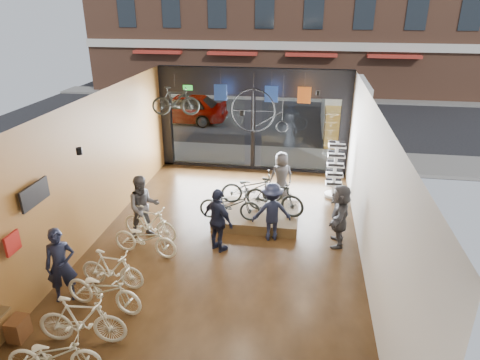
% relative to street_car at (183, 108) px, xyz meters
% --- Properties ---
extents(ground_plane, '(7.00, 12.00, 0.04)m').
position_rel_street_car_xyz_m(ground_plane, '(4.45, -12.00, -0.80)').
color(ground_plane, black).
rests_on(ground_plane, ground).
extents(ceiling, '(7.00, 12.00, 0.04)m').
position_rel_street_car_xyz_m(ceiling, '(4.45, -12.00, 3.04)').
color(ceiling, black).
rests_on(ceiling, ground).
extents(wall_left, '(0.04, 12.00, 3.80)m').
position_rel_street_car_xyz_m(wall_left, '(0.93, -12.00, 1.12)').
color(wall_left, olive).
rests_on(wall_left, ground).
extents(wall_right, '(0.04, 12.00, 3.80)m').
position_rel_street_car_xyz_m(wall_right, '(7.97, -12.00, 1.12)').
color(wall_right, beige).
rests_on(wall_right, ground).
extents(storefront, '(7.00, 0.26, 3.80)m').
position_rel_street_car_xyz_m(storefront, '(4.45, -6.00, 1.12)').
color(storefront, black).
rests_on(storefront, ground).
extents(exit_sign, '(0.35, 0.06, 0.18)m').
position_rel_street_car_xyz_m(exit_sign, '(2.05, -6.12, 2.27)').
color(exit_sign, '#198C26').
rests_on(exit_sign, storefront).
extents(street_road, '(30.00, 18.00, 0.02)m').
position_rel_street_car_xyz_m(street_road, '(4.45, 3.00, -0.79)').
color(street_road, black).
rests_on(street_road, ground).
extents(sidewalk_near, '(30.00, 2.40, 0.12)m').
position_rel_street_car_xyz_m(sidewalk_near, '(4.45, -4.80, -0.72)').
color(sidewalk_near, slate).
rests_on(sidewalk_near, ground).
extents(sidewalk_far, '(30.00, 2.00, 0.12)m').
position_rel_street_car_xyz_m(sidewalk_far, '(4.45, 7.00, -0.72)').
color(sidewalk_far, slate).
rests_on(sidewalk_far, ground).
extents(street_car, '(4.58, 1.84, 1.56)m').
position_rel_street_car_xyz_m(street_car, '(0.00, 0.00, 0.00)').
color(street_car, gray).
rests_on(street_car, street_road).
extents(box_truck, '(2.03, 6.09, 2.40)m').
position_rel_street_car_xyz_m(box_truck, '(8.18, -1.00, 0.42)').
color(box_truck, silver).
rests_on(box_truck, street_road).
extents(floor_bike_0, '(1.68, 0.81, 0.85)m').
position_rel_street_car_xyz_m(floor_bike_0, '(2.36, -16.28, -0.36)').
color(floor_bike_0, beige).
rests_on(floor_bike_0, ground_plane).
extents(floor_bike_1, '(1.73, 0.63, 1.02)m').
position_rel_street_car_xyz_m(floor_bike_1, '(2.47, -15.50, -0.27)').
color(floor_bike_1, beige).
rests_on(floor_bike_1, ground_plane).
extents(floor_bike_2, '(1.86, 0.91, 0.93)m').
position_rel_street_car_xyz_m(floor_bike_2, '(2.43, -14.53, -0.31)').
color(floor_bike_2, beige).
rests_on(floor_bike_2, ground_plane).
extents(floor_bike_3, '(1.55, 0.55, 0.91)m').
position_rel_street_car_xyz_m(floor_bike_3, '(2.28, -13.79, -0.32)').
color(floor_bike_3, beige).
rests_on(floor_bike_3, ground_plane).
extents(floor_bike_4, '(1.80, 0.84, 0.91)m').
position_rel_street_car_xyz_m(floor_bike_4, '(2.54, -12.41, -0.33)').
color(floor_bike_4, beige).
rests_on(floor_bike_4, ground_plane).
extents(floor_bike_5, '(1.70, 0.84, 0.98)m').
position_rel_street_car_xyz_m(floor_bike_5, '(2.40, -11.68, -0.29)').
color(floor_bike_5, beige).
rests_on(floor_bike_5, ground_plane).
extents(display_platform, '(2.40, 1.80, 0.30)m').
position_rel_street_car_xyz_m(display_platform, '(5.12, -10.18, -0.63)').
color(display_platform, '#4B351B').
rests_on(display_platform, ground_plane).
extents(display_bike_left, '(1.73, 0.62, 0.91)m').
position_rel_street_car_xyz_m(display_bike_left, '(4.43, -10.76, -0.03)').
color(display_bike_left, black).
rests_on(display_bike_left, display_platform).
extents(display_bike_mid, '(1.84, 1.00, 1.06)m').
position_rel_street_car_xyz_m(display_bike_mid, '(5.63, -10.23, 0.05)').
color(display_bike_mid, black).
rests_on(display_bike_mid, display_platform).
extents(display_bike_right, '(1.93, 0.90, 0.98)m').
position_rel_street_car_xyz_m(display_bike_right, '(4.90, -9.62, 0.01)').
color(display_bike_right, black).
rests_on(display_bike_right, display_platform).
extents(customer_0, '(0.74, 0.64, 1.70)m').
position_rel_street_car_xyz_m(customer_0, '(1.45, -14.37, 0.07)').
color(customer_0, '#161C33').
rests_on(customer_0, ground_plane).
extents(customer_1, '(1.09, 1.02, 1.78)m').
position_rel_street_car_xyz_m(customer_1, '(2.22, -11.55, 0.11)').
color(customer_1, '#3F3F44').
rests_on(customer_1, ground_plane).
extents(customer_2, '(1.06, 0.93, 1.72)m').
position_rel_street_car_xyz_m(customer_2, '(4.34, -11.92, 0.08)').
color(customer_2, '#161C33').
rests_on(customer_2, ground_plane).
extents(customer_3, '(1.17, 0.83, 1.63)m').
position_rel_street_car_xyz_m(customer_3, '(5.63, -11.14, 0.03)').
color(customer_3, '#161C33').
rests_on(customer_3, ground_plane).
extents(customer_4, '(0.93, 0.80, 1.61)m').
position_rel_street_car_xyz_m(customer_4, '(5.70, -8.62, 0.02)').
color(customer_4, '#3F3F44').
rests_on(customer_4, ground_plane).
extents(customer_5, '(0.62, 1.62, 1.71)m').
position_rel_street_car_xyz_m(customer_5, '(7.39, -11.14, 0.07)').
color(customer_5, '#3F3F44').
rests_on(customer_5, ground_plane).
extents(sunglasses_rack, '(0.66, 0.59, 1.88)m').
position_rel_street_car_xyz_m(sunglasses_rack, '(7.40, -8.10, 0.16)').
color(sunglasses_rack, white).
rests_on(sunglasses_rack, ground_plane).
extents(wall_merch, '(0.40, 2.40, 2.60)m').
position_rel_street_car_xyz_m(wall_merch, '(1.07, -15.50, 0.52)').
color(wall_merch, navy).
rests_on(wall_merch, wall_left).
extents(penny_farthing, '(1.87, 0.06, 1.50)m').
position_rel_street_car_xyz_m(penny_farthing, '(4.91, -7.20, 1.72)').
color(penny_farthing, black).
rests_on(penny_farthing, ceiling).
extents(hung_bike, '(1.63, 0.69, 0.95)m').
position_rel_street_car_xyz_m(hung_bike, '(2.09, -7.80, 2.15)').
color(hung_bike, black).
rests_on(hung_bike, ceiling).
extents(jersey_left, '(0.45, 0.03, 0.55)m').
position_rel_street_car_xyz_m(jersey_left, '(3.40, -6.80, 2.27)').
color(jersey_left, '#1E3F99').
rests_on(jersey_left, ceiling).
extents(jersey_mid, '(0.45, 0.03, 0.55)m').
position_rel_street_car_xyz_m(jersey_mid, '(5.16, -6.80, 2.27)').
color(jersey_mid, '#1E3F99').
rests_on(jersey_mid, ceiling).
extents(jersey_right, '(0.45, 0.03, 0.55)m').
position_rel_street_car_xyz_m(jersey_right, '(6.27, -6.80, 2.27)').
color(jersey_right, '#CC5919').
rests_on(jersey_right, ceiling).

